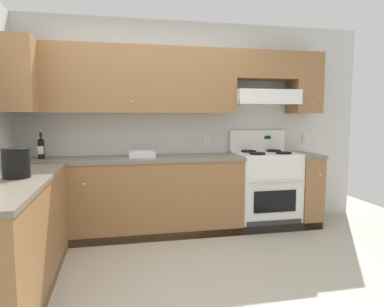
{
  "coord_description": "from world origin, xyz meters",
  "views": [
    {
      "loc": [
        -0.42,
        -2.83,
        1.38
      ],
      "look_at": [
        0.34,
        0.7,
        1.0
      ],
      "focal_mm": 33.02,
      "sensor_mm": 36.0,
      "label": 1
    }
  ],
  "objects_px": {
    "bucket": "(16,162)",
    "bowl": "(142,155)",
    "stove": "(265,188)",
    "wine_bottle": "(41,147)"
  },
  "relations": [
    {
      "from": "wine_bottle",
      "to": "bowl",
      "type": "distance_m",
      "value": 1.12
    },
    {
      "from": "stove",
      "to": "bucket",
      "type": "height_order",
      "value": "stove"
    },
    {
      "from": "bowl",
      "to": "wine_bottle",
      "type": "bearing_deg",
      "value": 174.73
    },
    {
      "from": "bowl",
      "to": "bucket",
      "type": "height_order",
      "value": "bucket"
    },
    {
      "from": "bucket",
      "to": "bowl",
      "type": "bearing_deg",
      "value": 48.84
    },
    {
      "from": "stove",
      "to": "bucket",
      "type": "bearing_deg",
      "value": -155.3
    },
    {
      "from": "stove",
      "to": "bowl",
      "type": "bearing_deg",
      "value": 179.83
    },
    {
      "from": "stove",
      "to": "bucket",
      "type": "distance_m",
      "value": 2.89
    },
    {
      "from": "bowl",
      "to": "bucket",
      "type": "relative_size",
      "value": 1.28
    },
    {
      "from": "wine_bottle",
      "to": "bucket",
      "type": "distance_m",
      "value": 1.29
    }
  ]
}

